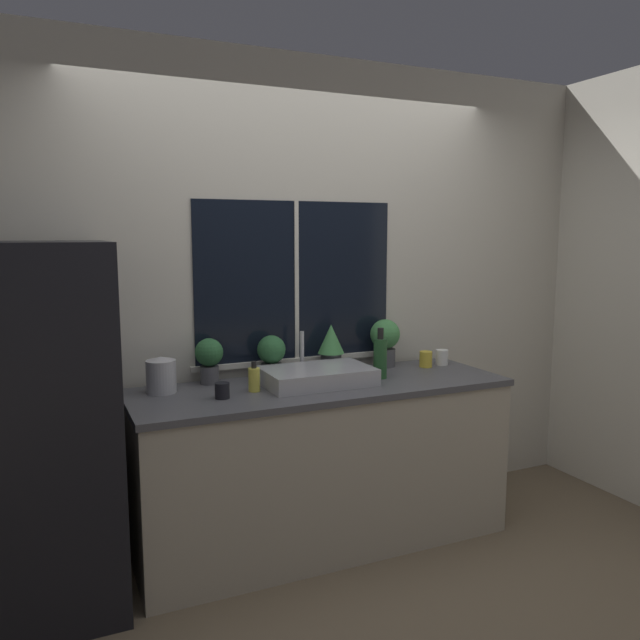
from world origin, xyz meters
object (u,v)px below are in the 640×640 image
mug_white (442,357)px  mug_black (222,391)px  refrigerator (36,431)px  kettle (161,375)px  sink (317,376)px  potted_plant_far_right (385,340)px  soap_bottle (254,379)px  mug_yellow (426,359)px  potted_plant_center_left (271,354)px  potted_plant_center_right (331,346)px  bottle_tall (380,357)px  potted_plant_far_left (209,357)px

mug_white → mug_black: mug_white is taller
refrigerator → mug_black: 0.85m
mug_white → kettle: bearing=179.4°
sink → potted_plant_far_right: bearing=23.7°
soap_bottle → mug_yellow: size_ratio=1.63×
sink → mug_black: size_ratio=7.38×
soap_bottle → mug_white: size_ratio=1.67×
potted_plant_center_left → mug_black: 0.50m
mug_yellow → kettle: size_ratio=0.51×
potted_plant_center_right → mug_black: bearing=-156.4°
soap_bottle → mug_white: bearing=6.8°
potted_plant_center_left → mug_black: size_ratio=3.07×
bottle_tall → mug_black: bearing=-176.1°
soap_bottle → potted_plant_center_right: bearing=24.7°
potted_plant_center_left → potted_plant_far_right: (0.73, -0.00, 0.03)m
refrigerator → bottle_tall: (1.77, 0.03, 0.18)m
potted_plant_far_left → kettle: 0.29m
bottle_tall → mug_black: bottle_tall is taller
bottle_tall → mug_white: 0.55m
potted_plant_far_left → potted_plant_center_left: potted_plant_far_left is taller
potted_plant_center_right → potted_plant_far_right: potted_plant_far_right is taller
kettle → potted_plant_center_right: bearing=5.1°
sink → kettle: (-0.80, 0.16, 0.05)m
sink → mug_black: (-0.55, -0.08, -0.01)m
potted_plant_far_left → potted_plant_center_right: (0.72, 0.00, 0.01)m
mug_black → potted_plant_center_right: bearing=23.6°
potted_plant_center_left → mug_yellow: bearing=-7.1°
mug_white → kettle: (-1.70, 0.02, 0.04)m
refrigerator → mug_white: bearing=4.7°
refrigerator → mug_white: 2.30m
potted_plant_far_left → potted_plant_center_left: (0.35, 0.00, -0.01)m
potted_plant_far_right → potted_plant_far_left: bearing=180.0°
soap_bottle → mug_black: size_ratio=2.00×
potted_plant_center_right → mug_black: 0.82m
soap_bottle → mug_white: 1.27m
potted_plant_center_left → bottle_tall: size_ratio=0.84×
potted_plant_far_right → bottle_tall: potted_plant_far_right is taller
mug_yellow → mug_white: bearing=5.8°
potted_plant_far_right → bottle_tall: size_ratio=1.02×
potted_plant_far_left → bottle_tall: size_ratio=0.87×
refrigerator → potted_plant_far_right: 1.98m
mug_white → potted_plant_center_right: bearing=171.5°
potted_plant_center_right → mug_yellow: 0.60m
potted_plant_far_left → kettle: bearing=-161.8°
potted_plant_far_right → kettle: (-1.36, -0.09, -0.07)m
refrigerator → soap_bottle: 1.04m
sink → kettle: 0.82m
mug_yellow → soap_bottle: bearing=-173.1°
sink → bottle_tall: size_ratio=2.03×
potted_plant_far_right → kettle: bearing=-176.2°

